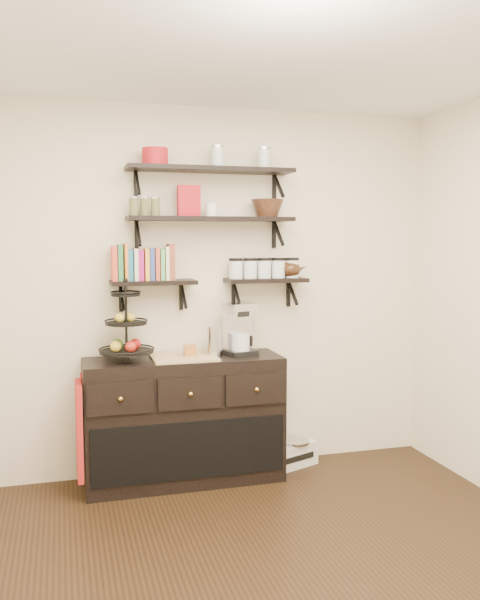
% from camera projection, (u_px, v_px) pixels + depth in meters
% --- Properties ---
extents(floor, '(3.50, 3.50, 0.00)m').
position_uv_depth(floor, '(286.00, 586.00, 3.20)').
color(floor, black).
rests_on(floor, ground).
extents(ceiling, '(3.50, 3.50, 0.02)m').
position_uv_depth(ceiling, '(290.00, 32.00, 2.93)').
color(ceiling, white).
rests_on(ceiling, back_wall).
extents(back_wall, '(3.50, 0.02, 2.70)m').
position_uv_depth(back_wall, '(207.00, 291.00, 4.74)').
color(back_wall, '#F0E2CB').
rests_on(back_wall, ground).
extents(shelf_top, '(1.20, 0.27, 0.23)m').
position_uv_depth(shelf_top, '(211.00, 170.00, 4.53)').
color(shelf_top, black).
rests_on(shelf_top, back_wall).
extents(shelf_mid, '(1.20, 0.27, 0.23)m').
position_uv_depth(shelf_mid, '(211.00, 219.00, 4.56)').
color(shelf_mid, black).
rests_on(shelf_mid, back_wall).
extents(shelf_low_left, '(0.60, 0.25, 0.23)m').
position_uv_depth(shelf_low_left, '(153.00, 283.00, 4.51)').
color(shelf_low_left, black).
rests_on(shelf_low_left, back_wall).
extents(shelf_low_right, '(0.60, 0.25, 0.23)m').
position_uv_depth(shelf_low_right, '(265.00, 281.00, 4.73)').
color(shelf_low_right, black).
rests_on(shelf_low_right, back_wall).
extents(cookbooks, '(0.43, 0.15, 0.26)m').
position_uv_depth(cookbooks, '(145.00, 264.00, 4.48)').
color(cookbooks, '#DA4531').
rests_on(cookbooks, shelf_low_left).
extents(glass_canisters, '(0.54, 0.10, 0.13)m').
position_uv_depth(glass_canisters, '(264.00, 269.00, 4.72)').
color(glass_canisters, silver).
rests_on(glass_canisters, shelf_low_right).
extents(sideboard, '(1.40, 0.50, 0.92)m').
position_uv_depth(sideboard, '(184.00, 420.00, 4.54)').
color(sideboard, black).
rests_on(sideboard, floor).
extents(fruit_stand, '(0.37, 0.37, 0.55)m').
position_uv_depth(fruit_stand, '(127.00, 334.00, 4.38)').
color(fruit_stand, black).
rests_on(fruit_stand, sideboard).
extents(candle, '(0.08, 0.08, 0.08)m').
position_uv_depth(candle, '(190.00, 350.00, 4.50)').
color(candle, '#A15E25').
rests_on(candle, sideboard).
extents(coffee_maker, '(0.25, 0.25, 0.38)m').
position_uv_depth(coffee_maker, '(239.00, 330.00, 4.62)').
color(coffee_maker, black).
rests_on(coffee_maker, sideboard).
extents(thermal_carafe, '(0.11, 0.11, 0.22)m').
position_uv_depth(thermal_carafe, '(215.00, 342.00, 4.53)').
color(thermal_carafe, silver).
rests_on(thermal_carafe, sideboard).
extents(apron, '(0.04, 0.28, 0.65)m').
position_uv_depth(apron, '(79.00, 430.00, 4.25)').
color(apron, '#A42111').
rests_on(apron, sideboard).
extents(radio, '(0.37, 0.29, 0.20)m').
position_uv_depth(radio, '(295.00, 453.00, 4.88)').
color(radio, silver).
rests_on(radio, floor).
extents(recipe_box, '(0.16, 0.06, 0.22)m').
position_uv_depth(recipe_box, '(189.00, 201.00, 4.50)').
color(recipe_box, '#AD131D').
rests_on(recipe_box, shelf_mid).
extents(walnut_bowl, '(0.24, 0.24, 0.13)m').
position_uv_depth(walnut_bowl, '(267.00, 208.00, 4.67)').
color(walnut_bowl, black).
rests_on(walnut_bowl, shelf_mid).
extents(ramekins, '(0.09, 0.09, 0.10)m').
position_uv_depth(ramekins, '(212.00, 210.00, 4.55)').
color(ramekins, white).
rests_on(ramekins, shelf_mid).
extents(teapot, '(0.22, 0.18, 0.15)m').
position_uv_depth(teapot, '(291.00, 268.00, 4.78)').
color(teapot, '#321D0F').
rests_on(teapot, shelf_low_right).
extents(red_pot, '(0.18, 0.18, 0.12)m').
position_uv_depth(red_pot, '(155.00, 157.00, 4.41)').
color(red_pot, '#AD131D').
rests_on(red_pot, shelf_top).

